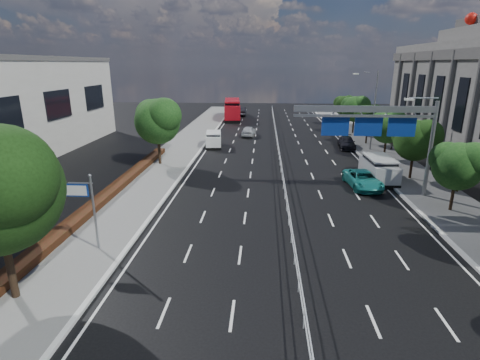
{
  "coord_description": "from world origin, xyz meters",
  "views": [
    {
      "loc": [
        -1.66,
        -17.76,
        9.73
      ],
      "look_at": [
        -3.17,
        5.69,
        2.4
      ],
      "focal_mm": 28.0,
      "sensor_mm": 36.0,
      "label": 1
    }
  ],
  "objects_px": {
    "toilet_sign": "(84,200)",
    "white_minivan": "(214,139)",
    "pedestrian_b": "(393,141)",
    "near_car_silver": "(249,131)",
    "parked_car_dark": "(347,143)",
    "silver_minivan": "(379,169)",
    "parked_car_teal": "(363,179)",
    "overhead_gantry": "(380,123)",
    "red_bus": "(232,109)",
    "pedestrian_a": "(457,180)",
    "near_car_dark": "(241,111)"
  },
  "relations": [
    {
      "from": "toilet_sign",
      "to": "parked_car_teal",
      "type": "relative_size",
      "value": 0.89
    },
    {
      "from": "parked_car_teal",
      "to": "parked_car_dark",
      "type": "bearing_deg",
      "value": 78.13
    },
    {
      "from": "white_minivan",
      "to": "parked_car_dark",
      "type": "relative_size",
      "value": 0.97
    },
    {
      "from": "white_minivan",
      "to": "silver_minivan",
      "type": "distance_m",
      "value": 20.58
    },
    {
      "from": "near_car_silver",
      "to": "overhead_gantry",
      "type": "bearing_deg",
      "value": 119.63
    },
    {
      "from": "overhead_gantry",
      "to": "near_car_dark",
      "type": "relative_size",
      "value": 2.05
    },
    {
      "from": "toilet_sign",
      "to": "white_minivan",
      "type": "height_order",
      "value": "toilet_sign"
    },
    {
      "from": "red_bus",
      "to": "silver_minivan",
      "type": "distance_m",
      "value": 40.36
    },
    {
      "from": "pedestrian_b",
      "to": "near_car_silver",
      "type": "bearing_deg",
      "value": -0.41
    },
    {
      "from": "overhead_gantry",
      "to": "pedestrian_b",
      "type": "relative_size",
      "value": 5.19
    },
    {
      "from": "parked_car_teal",
      "to": "pedestrian_a",
      "type": "relative_size",
      "value": 2.52
    },
    {
      "from": "overhead_gantry",
      "to": "red_bus",
      "type": "xyz_separation_m",
      "value": [
        -14.24,
        41.07,
        -3.8
      ]
    },
    {
      "from": "near_car_dark",
      "to": "pedestrian_a",
      "type": "distance_m",
      "value": 48.81
    },
    {
      "from": "red_bus",
      "to": "parked_car_teal",
      "type": "height_order",
      "value": "red_bus"
    },
    {
      "from": "parked_car_dark",
      "to": "pedestrian_a",
      "type": "xyz_separation_m",
      "value": [
        5.1,
        -16.2,
        0.45
      ]
    },
    {
      "from": "red_bus",
      "to": "near_car_dark",
      "type": "distance_m",
      "value": 4.91
    },
    {
      "from": "pedestrian_a",
      "to": "parked_car_teal",
      "type": "bearing_deg",
      "value": -30.08
    },
    {
      "from": "near_car_dark",
      "to": "parked_car_teal",
      "type": "height_order",
      "value": "near_car_dark"
    },
    {
      "from": "toilet_sign",
      "to": "parked_car_teal",
      "type": "height_order",
      "value": "toilet_sign"
    },
    {
      "from": "near_car_dark",
      "to": "parked_car_teal",
      "type": "bearing_deg",
      "value": 105.31
    },
    {
      "from": "toilet_sign",
      "to": "parked_car_teal",
      "type": "bearing_deg",
      "value": 34.51
    },
    {
      "from": "red_bus",
      "to": "pedestrian_a",
      "type": "xyz_separation_m",
      "value": [
        20.9,
        -40.13,
        -0.7
      ]
    },
    {
      "from": "toilet_sign",
      "to": "white_minivan",
      "type": "relative_size",
      "value": 0.99
    },
    {
      "from": "parked_car_dark",
      "to": "near_car_silver",
      "type": "bearing_deg",
      "value": 155.05
    },
    {
      "from": "toilet_sign",
      "to": "near_car_silver",
      "type": "distance_m",
      "value": 35.04
    },
    {
      "from": "silver_minivan",
      "to": "pedestrian_b",
      "type": "height_order",
      "value": "pedestrian_b"
    },
    {
      "from": "white_minivan",
      "to": "parked_car_dark",
      "type": "bearing_deg",
      "value": -5.57
    },
    {
      "from": "white_minivan",
      "to": "red_bus",
      "type": "distance_m",
      "value": 24.26
    },
    {
      "from": "pedestrian_b",
      "to": "parked_car_dark",
      "type": "bearing_deg",
      "value": 13.96
    },
    {
      "from": "red_bus",
      "to": "near_car_dark",
      "type": "height_order",
      "value": "red_bus"
    },
    {
      "from": "white_minivan",
      "to": "parked_car_teal",
      "type": "height_order",
      "value": "white_minivan"
    },
    {
      "from": "toilet_sign",
      "to": "near_car_silver",
      "type": "bearing_deg",
      "value": 78.16
    },
    {
      "from": "toilet_sign",
      "to": "silver_minivan",
      "type": "distance_m",
      "value": 23.88
    },
    {
      "from": "white_minivan",
      "to": "red_bus",
      "type": "xyz_separation_m",
      "value": [
        0.25,
        24.24,
        0.91
      ]
    },
    {
      "from": "near_car_dark",
      "to": "overhead_gantry",
      "type": "bearing_deg",
      "value": 104.94
    },
    {
      "from": "near_car_silver",
      "to": "pedestrian_a",
      "type": "xyz_separation_m",
      "value": [
        17.18,
        -23.24,
        0.4
      ]
    },
    {
      "from": "silver_minivan",
      "to": "parked_car_teal",
      "type": "height_order",
      "value": "silver_minivan"
    },
    {
      "from": "white_minivan",
      "to": "parked_car_dark",
      "type": "xyz_separation_m",
      "value": [
        16.05,
        0.3,
        -0.24
      ]
    },
    {
      "from": "parked_car_dark",
      "to": "pedestrian_b",
      "type": "bearing_deg",
      "value": -5.3
    },
    {
      "from": "near_car_silver",
      "to": "pedestrian_a",
      "type": "bearing_deg",
      "value": 132.59
    },
    {
      "from": "silver_minivan",
      "to": "parked_car_teal",
      "type": "distance_m",
      "value": 2.71
    },
    {
      "from": "white_minivan",
      "to": "pedestrian_a",
      "type": "relative_size",
      "value": 2.27
    },
    {
      "from": "near_car_silver",
      "to": "near_car_dark",
      "type": "relative_size",
      "value": 0.83
    },
    {
      "from": "silver_minivan",
      "to": "parked_car_dark",
      "type": "height_order",
      "value": "silver_minivan"
    },
    {
      "from": "parked_car_teal",
      "to": "parked_car_dark",
      "type": "relative_size",
      "value": 1.07
    },
    {
      "from": "silver_minivan",
      "to": "parked_car_dark",
      "type": "relative_size",
      "value": 1.12
    },
    {
      "from": "white_minivan",
      "to": "near_car_silver",
      "type": "relative_size",
      "value": 1.06
    },
    {
      "from": "parked_car_dark",
      "to": "pedestrian_b",
      "type": "distance_m",
      "value": 5.21
    },
    {
      "from": "red_bus",
      "to": "parked_car_teal",
      "type": "distance_m",
      "value": 41.57
    },
    {
      "from": "pedestrian_b",
      "to": "toilet_sign",
      "type": "bearing_deg",
      "value": 71.67
    }
  ]
}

